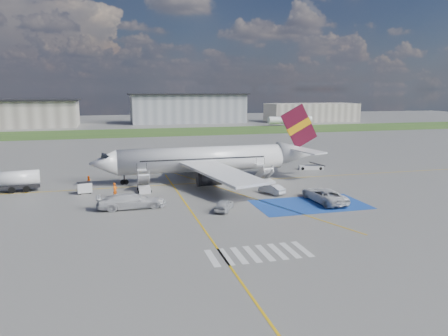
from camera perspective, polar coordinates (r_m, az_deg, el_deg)
The scene contains 22 objects.
ground at distance 56.12m, azimuth 0.11°, elevation -4.46°, with size 400.00×400.00×0.00m, color #60605E.
grass_strip at distance 148.76m, azimuth -9.53°, elevation 4.62°, with size 400.00×30.00×0.01m, color #2D4C1E.
taxiway_line_main at distance 67.46m, azimuth -2.56°, elevation -1.95°, with size 120.00×0.20×0.01m, color gold.
taxiway_line_cross at distance 45.66m, azimuth -2.69°, elevation -7.94°, with size 0.20×60.00×0.01m, color gold.
taxiway_line_diag at distance 67.46m, azimuth -2.56°, elevation -1.95°, with size 0.20×60.00×0.01m, color gold.
staging_box at distance 55.95m, azimuth 11.17°, elevation -4.70°, with size 14.00×8.00×0.01m, color #19419B.
crosswalk at distance 39.24m, azimuth 4.54°, elevation -11.07°, with size 9.00×4.00×0.01m.
terminal_centre at distance 190.67m, azimuth -4.75°, elevation 7.74°, with size 48.00×18.00×12.00m, color gray.
terminal_east at distance 201.50m, azimuth 11.33°, elevation 7.14°, with size 40.00×16.00×8.00m, color gray.
airliner at distance 69.08m, azimuth -1.72°, elevation 1.21°, with size 36.81×32.95×11.92m.
airstairs_fwd at distance 62.77m, azimuth -10.40°, elevation -2.46°, with size 1.90×5.20×3.60m.
airstairs_aft at distance 66.76m, azimuth 5.63°, elevation -1.58°, with size 1.90×5.20×3.60m.
fuel_tanker at distance 68.18m, azimuth -26.48°, elevation -1.84°, with size 8.86×3.29×2.95m.
gpu_cart at distance 63.50m, azimuth -17.77°, elevation -2.54°, with size 2.12×1.57×1.60m.
belt_loader at distance 80.25m, azimuth 11.32°, elevation 0.07°, with size 4.80×2.60×1.38m.
car_silver_a at distance 52.02m, azimuth -0.00°, elevation -4.85°, with size 1.64×4.07×1.39m, color #ADAFB4.
car_silver_b at distance 60.64m, azimuth 6.27°, elevation -2.76°, with size 1.40×4.01×1.32m, color #B7BABF.
van_white_a at distance 57.47m, azimuth 12.91°, elevation -3.15°, with size 2.91×6.32×2.37m, color silver.
van_white_b at distance 54.08m, azimuth -11.98°, elevation -3.93°, with size 2.51×6.17×2.42m, color silver.
crew_fwd at distance 60.23m, azimuth -14.05°, elevation -2.80°, with size 0.70×0.46×1.93m, color #FF5E0D.
crew_nose at distance 67.88m, azimuth -17.27°, elevation -1.65°, with size 0.77×0.60×1.58m, color #FF610D.
crew_aft at distance 65.45m, azimuth 1.87°, elevation -1.58°, with size 0.98×0.41×1.67m, color orange.
Camera 1 is at (-14.20, -52.39, 14.25)m, focal length 35.00 mm.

